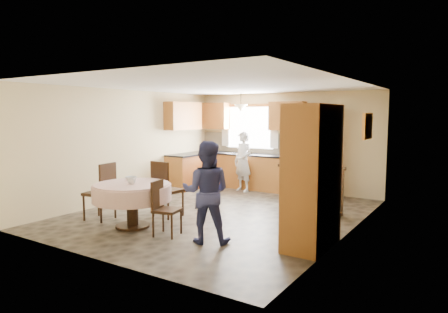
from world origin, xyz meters
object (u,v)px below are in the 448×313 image
sideboard (310,191)px  person_dining (206,192)px  person_sink (243,161)px  chair_back (165,186)px  dining_table (132,193)px  chair_left (103,189)px  chair_right (163,205)px  oven_tower (323,152)px  cupboard (312,177)px

sideboard → person_dining: (-0.67, -2.61, 0.33)m
person_sink → person_dining: bearing=-51.0°
sideboard → chair_back: chair_back is taller
dining_table → person_dining: (1.56, 0.02, 0.18)m
chair_left → chair_right: 1.57m
sideboard → person_sink: 2.59m
chair_left → chair_back: (0.83, 0.76, 0.01)m
oven_tower → chair_back: 3.99m
sideboard → person_sink: person_sink is taller
chair_back → chair_right: 1.15m
chair_right → person_dining: 0.85m
chair_left → chair_right: size_ratio=1.20×
oven_tower → cupboard: (1.07, -3.61, -0.01)m
chair_back → person_dining: 1.73m
dining_table → person_sink: (-0.03, 3.86, 0.17)m
oven_tower → cupboard: size_ratio=1.01×
person_sink → cupboard: bearing=-29.9°
chair_left → chair_right: (1.56, -0.11, -0.10)m
chair_right → chair_left: bearing=72.9°
cupboard → dining_table: 3.09m
oven_tower → sideboard: size_ratio=1.70×
oven_tower → person_sink: oven_tower is taller
chair_left → chair_back: chair_back is taller
oven_tower → chair_back: size_ratio=1.97×
person_dining → chair_right: bearing=-19.6°
chair_left → person_dining: size_ratio=0.68×
person_dining → cupboard: bearing=179.4°
sideboard → chair_left: size_ratio=1.17×
cupboard → chair_right: bearing=-161.2°
oven_tower → dining_table: bearing=-113.9°
chair_back → chair_left: bearing=46.8°
cupboard → chair_right: 2.41m
sideboard → chair_right: same height
chair_back → person_sink: size_ratio=0.71×
oven_tower → chair_left: bearing=-122.5°
chair_left → chair_back: size_ratio=0.99×
sideboard → person_sink: size_ratio=0.82×
cupboard → person_dining: bearing=-154.8°
chair_left → person_sink: person_sink is taller
cupboard → person_dining: 1.59m
dining_table → person_dining: bearing=0.8°
person_sink → chair_back: bearing=-72.4°
oven_tower → person_sink: size_ratio=1.39×
oven_tower → person_sink: (-1.93, -0.44, -0.30)m
sideboard → dining_table: sideboard is taller
oven_tower → chair_right: size_ratio=2.39×
oven_tower → person_dining: bearing=-94.7°
oven_tower → person_dining: 4.31m
sideboard → chair_left: chair_left is taller
chair_left → person_sink: (0.78, 3.82, 0.18)m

